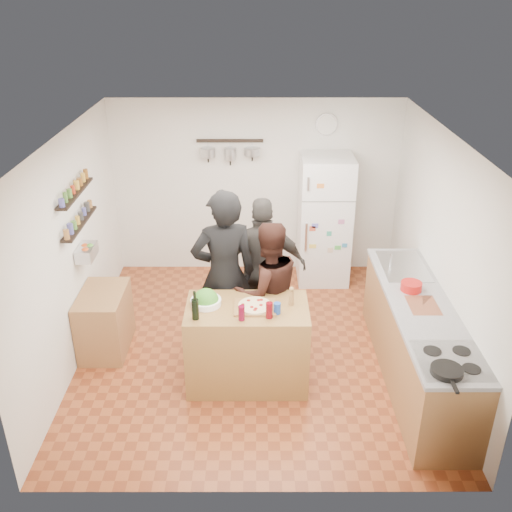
{
  "coord_description": "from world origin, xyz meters",
  "views": [
    {
      "loc": [
        -0.0,
        -5.56,
        3.9
      ],
      "look_at": [
        0.0,
        0.1,
        1.15
      ],
      "focal_mm": 40.0,
      "sensor_mm": 36.0,
      "label": 1
    }
  ],
  "objects_px": {
    "wine_bottle": "(195,309)",
    "salt_canister": "(277,308)",
    "person_center": "(267,292)",
    "person_left": "(224,275)",
    "wall_clock": "(327,124)",
    "prep_island": "(247,344)",
    "counter_run": "(417,342)",
    "fridge": "(324,220)",
    "salad_bowl": "(206,302)",
    "person_back": "(263,267)",
    "skillet": "(447,371)",
    "red_bowl": "(411,286)",
    "side_table": "(105,321)",
    "pepper_mill": "(291,298)"
  },
  "relations": [
    {
      "from": "wine_bottle",
      "to": "salt_canister",
      "type": "bearing_deg",
      "value": 7.13
    },
    {
      "from": "person_center",
      "to": "person_left",
      "type": "bearing_deg",
      "value": -28.93
    },
    {
      "from": "person_left",
      "to": "wall_clock",
      "type": "xyz_separation_m",
      "value": [
        1.3,
        2.12,
        1.17
      ]
    },
    {
      "from": "prep_island",
      "to": "salt_canister",
      "type": "distance_m",
      "value": 0.61
    },
    {
      "from": "counter_run",
      "to": "fridge",
      "type": "bearing_deg",
      "value": 108.06
    },
    {
      "from": "salad_bowl",
      "to": "counter_run",
      "type": "height_order",
      "value": "salad_bowl"
    },
    {
      "from": "person_back",
      "to": "wine_bottle",
      "type": "bearing_deg",
      "value": 57.77
    },
    {
      "from": "person_center",
      "to": "wall_clock",
      "type": "relative_size",
      "value": 5.45
    },
    {
      "from": "person_center",
      "to": "fridge",
      "type": "height_order",
      "value": "fridge"
    },
    {
      "from": "salad_bowl",
      "to": "counter_run",
      "type": "bearing_deg",
      "value": -0.24
    },
    {
      "from": "counter_run",
      "to": "skillet",
      "type": "xyz_separation_m",
      "value": [
        -0.1,
        -1.14,
        0.5
      ]
    },
    {
      "from": "salt_canister",
      "to": "red_bowl",
      "type": "height_order",
      "value": "salt_canister"
    },
    {
      "from": "counter_run",
      "to": "side_table",
      "type": "height_order",
      "value": "counter_run"
    },
    {
      "from": "salad_bowl",
      "to": "pepper_mill",
      "type": "distance_m",
      "value": 0.87
    },
    {
      "from": "wine_bottle",
      "to": "counter_run",
      "type": "bearing_deg",
      "value": 6.5
    },
    {
      "from": "skillet",
      "to": "red_bowl",
      "type": "height_order",
      "value": "red_bowl"
    },
    {
      "from": "prep_island",
      "to": "salad_bowl",
      "type": "relative_size",
      "value": 3.99
    },
    {
      "from": "wine_bottle",
      "to": "person_center",
      "type": "xyz_separation_m",
      "value": [
        0.72,
        0.7,
        -0.2
      ]
    },
    {
      "from": "person_center",
      "to": "counter_run",
      "type": "height_order",
      "value": "person_center"
    },
    {
      "from": "wine_bottle",
      "to": "salt_canister",
      "type": "xyz_separation_m",
      "value": [
        0.8,
        0.1,
        -0.05
      ]
    },
    {
      "from": "fridge",
      "to": "red_bowl",
      "type": "bearing_deg",
      "value": -70.81
    },
    {
      "from": "skillet",
      "to": "red_bowl",
      "type": "bearing_deg",
      "value": 87.99
    },
    {
      "from": "salad_bowl",
      "to": "person_center",
      "type": "height_order",
      "value": "person_center"
    },
    {
      "from": "counter_run",
      "to": "wall_clock",
      "type": "relative_size",
      "value": 8.77
    },
    {
      "from": "salad_bowl",
      "to": "person_back",
      "type": "relative_size",
      "value": 0.18
    },
    {
      "from": "person_center",
      "to": "salt_canister",
      "type": "bearing_deg",
      "value": 78.38
    },
    {
      "from": "salad_bowl",
      "to": "side_table",
      "type": "relative_size",
      "value": 0.39
    },
    {
      "from": "skillet",
      "to": "wall_clock",
      "type": "distance_m",
      "value": 4.01
    },
    {
      "from": "salt_canister",
      "to": "person_back",
      "type": "xyz_separation_m",
      "value": [
        -0.12,
        1.11,
        -0.11
      ]
    },
    {
      "from": "salad_bowl",
      "to": "person_center",
      "type": "xyz_separation_m",
      "value": [
        0.64,
        0.43,
        -0.12
      ]
    },
    {
      "from": "pepper_mill",
      "to": "fridge",
      "type": "height_order",
      "value": "fridge"
    },
    {
      "from": "person_left",
      "to": "skillet",
      "type": "height_order",
      "value": "person_left"
    },
    {
      "from": "person_back",
      "to": "salt_canister",
      "type": "bearing_deg",
      "value": 93.33
    },
    {
      "from": "salt_canister",
      "to": "person_center",
      "type": "bearing_deg",
      "value": 97.94
    },
    {
      "from": "side_table",
      "to": "salad_bowl",
      "type": "bearing_deg",
      "value": -23.88
    },
    {
      "from": "person_left",
      "to": "side_table",
      "type": "relative_size",
      "value": 2.46
    },
    {
      "from": "prep_island",
      "to": "skillet",
      "type": "xyz_separation_m",
      "value": [
        1.69,
        -1.1,
        0.49
      ]
    },
    {
      "from": "salad_bowl",
      "to": "red_bowl",
      "type": "xyz_separation_m",
      "value": [
        2.16,
        0.28,
        0.03
      ]
    },
    {
      "from": "pepper_mill",
      "to": "red_bowl",
      "type": "height_order",
      "value": "pepper_mill"
    },
    {
      "from": "salad_bowl",
      "to": "side_table",
      "type": "distance_m",
      "value": 1.46
    },
    {
      "from": "prep_island",
      "to": "wine_bottle",
      "type": "distance_m",
      "value": 0.78
    },
    {
      "from": "pepper_mill",
      "to": "salad_bowl",
      "type": "bearing_deg",
      "value": 180.0
    },
    {
      "from": "person_left",
      "to": "fridge",
      "type": "height_order",
      "value": "person_left"
    },
    {
      "from": "pepper_mill",
      "to": "red_bowl",
      "type": "xyz_separation_m",
      "value": [
        1.29,
        0.28,
        -0.02
      ]
    },
    {
      "from": "prep_island",
      "to": "counter_run",
      "type": "height_order",
      "value": "prep_island"
    },
    {
      "from": "salad_bowl",
      "to": "red_bowl",
      "type": "distance_m",
      "value": 2.18
    },
    {
      "from": "person_left",
      "to": "counter_run",
      "type": "xyz_separation_m",
      "value": [
        2.05,
        -0.51,
        -0.53
      ]
    },
    {
      "from": "person_back",
      "to": "salad_bowl",
      "type": "bearing_deg",
      "value": 54.56
    },
    {
      "from": "pepper_mill",
      "to": "fridge",
      "type": "relative_size",
      "value": 0.09
    },
    {
      "from": "person_center",
      "to": "fridge",
      "type": "bearing_deg",
      "value": -133.41
    }
  ]
}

